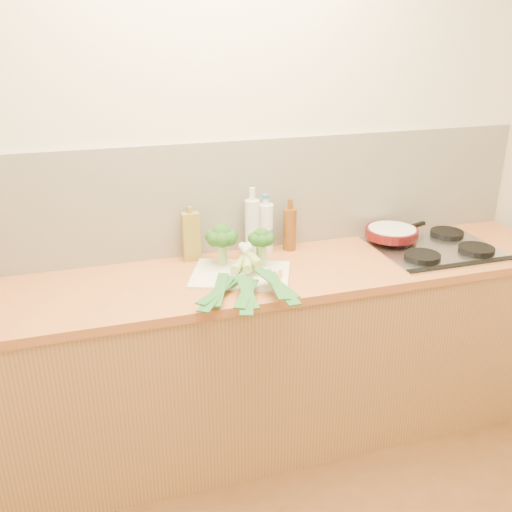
% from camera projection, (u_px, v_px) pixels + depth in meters
% --- Properties ---
extents(room_shell, '(3.50, 3.50, 3.50)m').
position_uv_depth(room_shell, '(219.00, 198.00, 2.69)').
color(room_shell, beige).
rests_on(room_shell, ground).
extents(counter, '(3.20, 0.62, 0.90)m').
position_uv_depth(counter, '(238.00, 361.00, 2.71)').
color(counter, '#AB7547').
rests_on(counter, ground).
extents(gas_hob, '(0.58, 0.50, 0.04)m').
position_uv_depth(gas_hob, '(435.00, 247.00, 2.81)').
color(gas_hob, silver).
rests_on(gas_hob, counter).
extents(chopping_board, '(0.51, 0.45, 0.01)m').
position_uv_depth(chopping_board, '(241.00, 275.00, 2.52)').
color(chopping_board, white).
rests_on(chopping_board, counter).
extents(broccoli_left, '(0.15, 0.15, 0.19)m').
position_uv_depth(broccoli_left, '(222.00, 237.00, 2.56)').
color(broccoli_left, '#92B76B').
rests_on(broccoli_left, chopping_board).
extents(broccoli_right, '(0.12, 0.12, 0.18)m').
position_uv_depth(broccoli_right, '(261.00, 240.00, 2.56)').
color(broccoli_right, '#92B76B').
rests_on(broccoli_right, chopping_board).
extents(leek_front, '(0.38, 0.56, 0.04)m').
position_uv_depth(leek_front, '(233.00, 272.00, 2.47)').
color(leek_front, white).
rests_on(leek_front, chopping_board).
extents(leek_mid, '(0.26, 0.69, 0.04)m').
position_uv_depth(leek_mid, '(247.00, 268.00, 2.47)').
color(leek_mid, white).
rests_on(leek_mid, chopping_board).
extents(leek_back, '(0.11, 0.65, 0.04)m').
position_uv_depth(leek_back, '(260.00, 266.00, 2.45)').
color(leek_back, white).
rests_on(leek_back, chopping_board).
extents(skillet, '(0.38, 0.27, 0.05)m').
position_uv_depth(skillet, '(392.00, 232.00, 2.87)').
color(skillet, '#4B0C0E').
rests_on(skillet, gas_hob).
extents(oil_tin, '(0.08, 0.05, 0.26)m').
position_uv_depth(oil_tin, '(191.00, 236.00, 2.65)').
color(oil_tin, olive).
rests_on(oil_tin, counter).
extents(glass_bottle, '(0.07, 0.07, 0.33)m').
position_uv_depth(glass_bottle, '(252.00, 226.00, 2.71)').
color(glass_bottle, silver).
rests_on(glass_bottle, counter).
extents(amber_bottle, '(0.06, 0.06, 0.26)m').
position_uv_depth(amber_bottle, '(290.00, 228.00, 2.78)').
color(amber_bottle, brown).
rests_on(amber_bottle, counter).
extents(water_bottle, '(0.08, 0.08, 0.27)m').
position_uv_depth(water_bottle, '(265.00, 230.00, 2.76)').
color(water_bottle, silver).
rests_on(water_bottle, counter).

